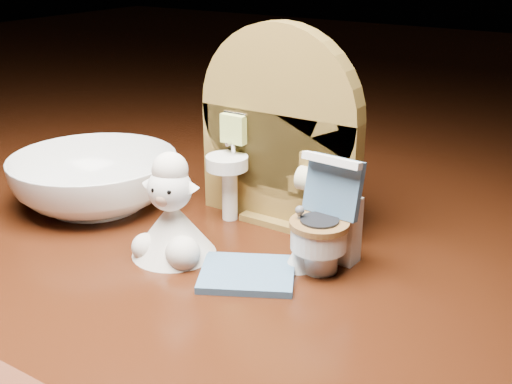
% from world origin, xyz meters
% --- Properties ---
extents(backdrop_panel, '(0.13, 0.05, 0.15)m').
position_xyz_m(backdrop_panel, '(-0.00, 0.06, 0.07)').
color(backdrop_panel, olive).
rests_on(backdrop_panel, ground).
extents(toy_toilet, '(0.04, 0.05, 0.08)m').
position_xyz_m(toy_toilet, '(0.07, 0.02, 0.03)').
color(toy_toilet, white).
rests_on(toy_toilet, ground).
extents(bath_mat, '(0.08, 0.07, 0.00)m').
position_xyz_m(bath_mat, '(0.03, -0.02, 0.00)').
color(bath_mat, '#486C91').
rests_on(bath_mat, ground).
extents(toilet_brush, '(0.02, 0.02, 0.05)m').
position_xyz_m(toilet_brush, '(0.05, 0.01, 0.01)').
color(toilet_brush, white).
rests_on(toilet_brush, ground).
extents(plush_lamb, '(0.06, 0.06, 0.08)m').
position_xyz_m(plush_lamb, '(-0.03, -0.02, 0.03)').
color(plush_lamb, silver).
rests_on(plush_lamb, ground).
extents(ceramic_bowl, '(0.16, 0.16, 0.04)m').
position_xyz_m(ceramic_bowl, '(-0.14, 0.01, 0.02)').
color(ceramic_bowl, white).
rests_on(ceramic_bowl, ground).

